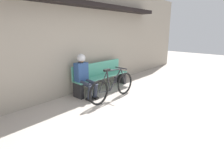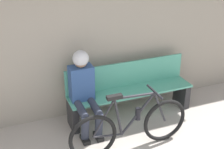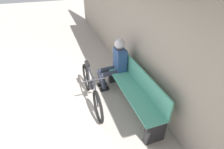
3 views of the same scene
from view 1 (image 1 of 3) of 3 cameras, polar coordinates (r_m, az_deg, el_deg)
The scene contains 5 objects.
ground_plane at distance 3.86m, azimuth 16.69°, elevation -14.46°, with size 24.00×24.00×0.00m, color #ADA399.
storefront_wall at distance 5.19m, azimuth -11.36°, elevation 12.33°, with size 12.00×0.56×3.20m.
park_bench_near at distance 5.46m, azimuth -3.59°, elevation -0.66°, with size 1.98×0.42×0.85m.
bicycle at distance 4.68m, azimuth 0.31°, elevation -3.94°, with size 1.68×0.40×0.87m.
person_seated at distance 4.80m, azimuth -9.25°, elevation 0.51°, with size 0.34×0.64×1.20m.
Camera 1 is at (-3.12, -1.36, 1.82)m, focal length 28.00 mm.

